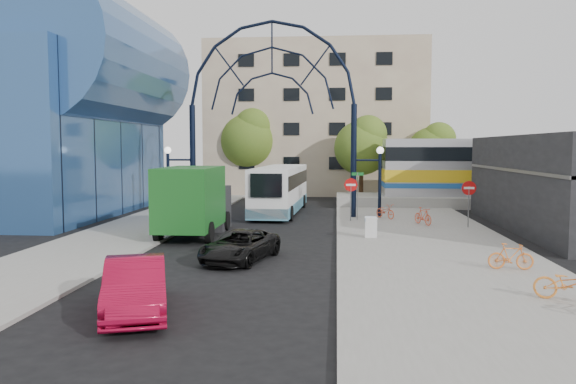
# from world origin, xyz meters

# --- Properties ---
(ground) EXTENTS (120.00, 120.00, 0.00)m
(ground) POSITION_xyz_m (0.00, 0.00, 0.00)
(ground) COLOR black
(ground) RESTS_ON ground
(sidewalk_east) EXTENTS (8.00, 56.00, 0.12)m
(sidewalk_east) POSITION_xyz_m (8.00, 4.00, 0.06)
(sidewalk_east) COLOR gray
(sidewalk_east) RESTS_ON ground
(plaza_west) EXTENTS (5.00, 50.00, 0.12)m
(plaza_west) POSITION_xyz_m (-6.50, 6.00, 0.06)
(plaza_west) COLOR gray
(plaza_west) RESTS_ON ground
(gateway_arch) EXTENTS (13.64, 0.44, 12.10)m
(gateway_arch) POSITION_xyz_m (0.00, 14.00, 8.56)
(gateway_arch) COLOR black
(gateway_arch) RESTS_ON ground
(stop_sign) EXTENTS (0.80, 0.07, 2.50)m
(stop_sign) POSITION_xyz_m (4.80, 12.00, 1.99)
(stop_sign) COLOR slate
(stop_sign) RESTS_ON sidewalk_east
(do_not_enter_sign) EXTENTS (0.76, 0.07, 2.48)m
(do_not_enter_sign) POSITION_xyz_m (11.00, 10.00, 1.98)
(do_not_enter_sign) COLOR slate
(do_not_enter_sign) RESTS_ON sidewalk_east
(street_name_sign) EXTENTS (0.70, 0.70, 2.80)m
(street_name_sign) POSITION_xyz_m (5.20, 12.60, 2.13)
(street_name_sign) COLOR slate
(street_name_sign) RESTS_ON sidewalk_east
(sandwich_board) EXTENTS (0.55, 0.61, 0.99)m
(sandwich_board) POSITION_xyz_m (5.60, 5.98, 0.74)
(sandwich_board) COLOR white
(sandwich_board) RESTS_ON sidewalk_east
(transit_hall) EXTENTS (16.50, 18.00, 14.50)m
(transit_hall) POSITION_xyz_m (-15.30, 15.00, 6.70)
(transit_hall) COLOR #2D538A
(transit_hall) RESTS_ON ground
(commercial_block_east) EXTENTS (6.00, 16.00, 5.00)m
(commercial_block_east) POSITION_xyz_m (16.00, 10.00, 2.50)
(commercial_block_east) COLOR black
(commercial_block_east) RESTS_ON ground
(apartment_block) EXTENTS (20.00, 12.10, 14.00)m
(apartment_block) POSITION_xyz_m (2.00, 34.97, 7.00)
(apartment_block) COLOR tan
(apartment_block) RESTS_ON ground
(train_platform) EXTENTS (32.00, 5.00, 0.80)m
(train_platform) POSITION_xyz_m (20.00, 22.00, 0.40)
(train_platform) COLOR gray
(train_platform) RESTS_ON ground
(train_car) EXTENTS (25.10, 3.05, 4.20)m
(train_car) POSITION_xyz_m (20.00, 22.00, 2.90)
(train_car) COLOR #B7B7BC
(train_car) RESTS_ON train_platform
(tree_north_a) EXTENTS (4.48, 4.48, 7.00)m
(tree_north_a) POSITION_xyz_m (6.12, 25.93, 4.61)
(tree_north_a) COLOR #382314
(tree_north_a) RESTS_ON ground
(tree_north_b) EXTENTS (5.12, 5.12, 8.00)m
(tree_north_b) POSITION_xyz_m (-3.88, 29.93, 5.27)
(tree_north_b) COLOR #382314
(tree_north_b) RESTS_ON ground
(tree_north_c) EXTENTS (4.16, 4.16, 6.50)m
(tree_north_c) POSITION_xyz_m (12.12, 27.93, 4.28)
(tree_north_c) COLOR #382314
(tree_north_c) RESTS_ON ground
(city_bus) EXTENTS (3.02, 11.37, 3.10)m
(city_bus) POSITION_xyz_m (0.22, 16.69, 1.62)
(city_bus) COLOR white
(city_bus) RESTS_ON ground
(green_truck) EXTENTS (2.70, 6.83, 3.43)m
(green_truck) POSITION_xyz_m (-3.02, 6.67, 1.71)
(green_truck) COLOR black
(green_truck) RESTS_ON ground
(black_suv) EXTENTS (2.99, 4.62, 1.18)m
(black_suv) POSITION_xyz_m (0.28, 0.67, 0.59)
(black_suv) COLOR black
(black_suv) RESTS_ON ground
(red_sedan) EXTENTS (2.87, 4.67, 1.45)m
(red_sedan) POSITION_xyz_m (-1.30, -6.37, 0.73)
(red_sedan) COLOR maroon
(red_sedan) RESTS_ON ground
(bike_near_a) EXTENTS (1.39, 1.71, 0.88)m
(bike_near_a) POSITION_xyz_m (6.90, 13.39, 0.56)
(bike_near_a) COLOR #DF512C
(bike_near_a) RESTS_ON sidewalk_east
(bike_near_b) EXTENTS (1.09, 1.62, 0.95)m
(bike_near_b) POSITION_xyz_m (8.74, 10.78, 0.60)
(bike_near_b) COLOR #E54F2D
(bike_near_b) RESTS_ON sidewalk_east
(bike_far_a) EXTENTS (1.98, 1.42, 0.99)m
(bike_far_a) POSITION_xyz_m (10.41, -4.64, 0.62)
(bike_far_a) COLOR orange
(bike_far_a) RESTS_ON sidewalk_east
(bike_far_b) EXTENTS (1.57, 0.53, 0.93)m
(bike_far_b) POSITION_xyz_m (10.04, -0.57, 0.58)
(bike_far_b) COLOR orange
(bike_far_b) RESTS_ON sidewalk_east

